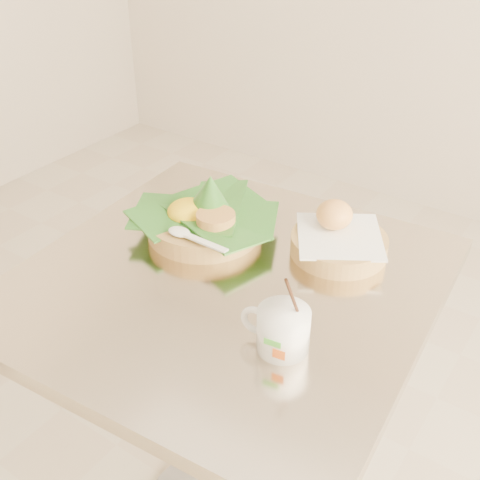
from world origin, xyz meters
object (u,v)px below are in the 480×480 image
Objects in this scene: cafe_table at (228,368)px; bread_basket at (338,239)px; rice_basket at (204,216)px; coffee_mug at (282,328)px.

cafe_table is 3.55× the size of bread_basket.
cafe_table is 0.30m from rice_basket.
coffee_mug reaches higher than bread_basket.
cafe_table is at bearing -123.62° from bread_basket.
bread_basket is (0.12, 0.19, 0.25)m from cafe_table.
rice_basket is 1.33× the size of bread_basket.
coffee_mug is at bearing -33.43° from rice_basket.
rice_basket is 2.03× the size of coffee_mug.
rice_basket is 0.36m from coffee_mug.
rice_basket is at bearing 141.69° from cafe_table.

